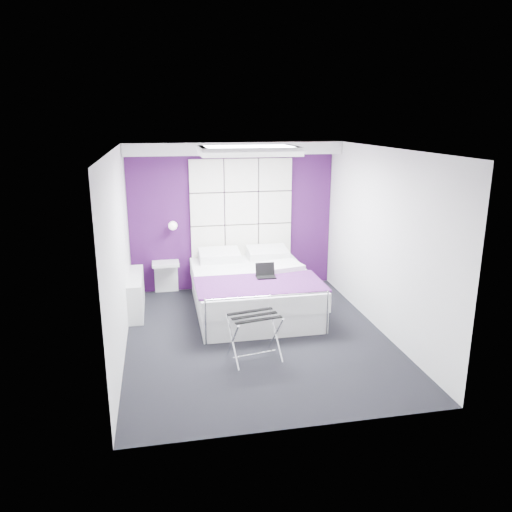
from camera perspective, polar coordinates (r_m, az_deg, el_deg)
The scene contains 15 objects.
floor at distance 7.14m, azimuth 0.09°, elevation -9.16°, with size 4.40×4.40×0.00m, color black.
ceiling at distance 6.50m, azimuth 0.10°, elevation 12.15°, with size 4.40×4.40×0.00m, color white.
wall_back at distance 8.82m, azimuth -2.71°, elevation 4.51°, with size 3.60×3.60×0.00m, color white.
wall_left at distance 6.60m, azimuth -15.41°, elevation 0.19°, with size 4.40×4.40×0.00m, color white.
wall_right at distance 7.26m, azimuth 14.17°, elevation 1.65°, with size 4.40×4.40×0.00m, color white.
accent_wall at distance 8.81m, azimuth -2.70°, elevation 4.50°, with size 3.58×0.02×2.58m, color #3A1045.
soffit at distance 8.42m, azimuth -2.55°, elevation 12.23°, with size 3.58×0.50×0.20m, color silver.
headboard at distance 8.81m, azimuth -1.67°, elevation 3.65°, with size 1.80×0.08×2.30m, color silver, non-canonical shape.
skylight at distance 7.09m, azimuth -0.87°, elevation 12.02°, with size 1.36×0.86×0.12m, color white, non-canonical shape.
wall_lamp at distance 8.61m, azimuth -9.50°, elevation 3.50°, with size 0.15×0.15×0.15m, color white.
radiator at distance 8.13m, azimuth -13.54°, elevation -4.19°, with size 0.22×1.20×0.60m, color silver.
bed at distance 7.96m, azimuth -0.43°, elevation -3.89°, with size 1.88×2.27×0.79m.
nightstand at distance 8.73m, azimuth -10.29°, elevation -0.87°, with size 0.46×0.35×0.05m, color silver.
luggage_rack at distance 6.40m, azimuth -0.18°, elevation -9.25°, with size 0.61×0.45×0.60m.
laptop at distance 7.60m, azimuth 1.07°, elevation -2.00°, with size 0.29×0.21×0.21m.
Camera 1 is at (-1.27, -6.36, 2.99)m, focal length 35.00 mm.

